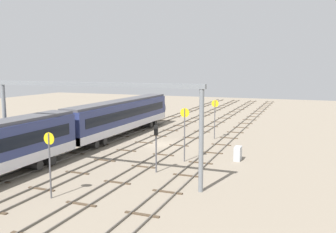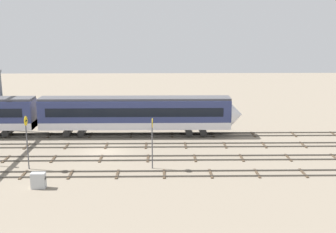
# 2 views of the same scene
# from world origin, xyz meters

# --- Properties ---
(ground_plane) EXTENTS (141.64, 141.64, 0.00)m
(ground_plane) POSITION_xyz_m (0.00, 0.00, 0.00)
(ground_plane) COLOR gray
(track_near_foreground) EXTENTS (125.64, 2.40, 0.16)m
(track_near_foreground) POSITION_xyz_m (-0.00, -7.00, 0.07)
(track_near_foreground) COLOR #59544C
(track_near_foreground) RESTS_ON ground
(track_second_near) EXTENTS (125.64, 2.40, 0.16)m
(track_second_near) POSITION_xyz_m (0.00, -2.33, 0.07)
(track_second_near) COLOR #59544C
(track_second_near) RESTS_ON ground
(track_middle) EXTENTS (125.64, 2.40, 0.16)m
(track_middle) POSITION_xyz_m (0.00, 2.33, 0.07)
(track_middle) COLOR #59544C
(track_middle) RESTS_ON ground
(track_with_train) EXTENTS (125.64, 2.40, 0.16)m
(track_with_train) POSITION_xyz_m (0.00, 7.00, 0.07)
(track_with_train) COLOR #59544C
(track_with_train) RESTS_ON ground
(overhead_gantry) EXTENTS (0.40, 19.63, 8.14)m
(overhead_gantry) POSITION_xyz_m (-14.61, 0.24, 6.24)
(overhead_gantry) COLOR slate
(overhead_gantry) RESTS_ON ground
(speed_sign_near_foreground) EXTENTS (0.14, 0.87, 4.81)m
(speed_sign_near_foreground) POSITION_xyz_m (-19.85, 0.38, 3.10)
(speed_sign_near_foreground) COLOR #4C4C51
(speed_sign_near_foreground) RESTS_ON ground
(speed_sign_mid_trackside) EXTENTS (0.14, 0.92, 5.38)m
(speed_sign_mid_trackside) POSITION_xyz_m (-6.68, -5.29, 3.49)
(speed_sign_mid_trackside) COLOR #4C4C51
(speed_sign_mid_trackside) RESTS_ON ground
(speed_sign_far_trackside) EXTENTS (0.14, 0.94, 5.14)m
(speed_sign_far_trackside) POSITION_xyz_m (5.59, -5.32, 3.35)
(speed_sign_far_trackside) COLOR #4C4C51
(speed_sign_far_trackside) RESTS_ON ground
(signal_light_trackside_approach) EXTENTS (0.31, 0.32, 4.29)m
(signal_light_trackside_approach) POSITION_xyz_m (-11.18, -4.14, 2.82)
(signal_light_trackside_approach) COLOR #4C4C51
(signal_light_trackside_approach) RESTS_ON ground
(relay_cabinet) EXTENTS (1.27, 0.64, 1.42)m
(relay_cabinet) POSITION_xyz_m (-4.33, -10.19, 0.71)
(relay_cabinet) COLOR #B2B7BC
(relay_cabinet) RESTS_ON ground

